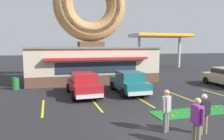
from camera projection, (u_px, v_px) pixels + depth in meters
ground_plane at (167, 132)px, 8.78m from camera, size 160.00×160.00×0.00m
donut_shop_building at (91, 43)px, 21.56m from camera, size 12.30×6.75×10.96m
putting_mat at (195, 112)px, 11.36m from camera, size 4.60×1.40×0.03m
mini_donut_near_left at (176, 112)px, 11.16m from camera, size 0.13×0.13×0.04m
mini_donut_near_right at (220, 110)px, 11.61m from camera, size 0.13×0.13×0.04m
mini_donut_mid_left at (210, 108)px, 11.95m from camera, size 0.13×0.13×0.04m
mini_donut_mid_centre at (193, 110)px, 11.51m from camera, size 0.13×0.13×0.04m
mini_donut_mid_right at (171, 114)px, 10.88m from camera, size 0.13×0.13×0.04m
mini_donut_far_left at (173, 116)px, 10.55m from camera, size 0.13×0.13×0.04m
mini_donut_far_centre at (216, 107)px, 12.16m from camera, size 0.13×0.13×0.04m
golf_ball at (185, 113)px, 11.06m from camera, size 0.04×0.04×0.04m
car_red at (83, 83)px, 15.11m from camera, size 2.06×4.60×1.60m
car_teal at (129, 81)px, 15.94m from camera, size 2.06×4.60×1.60m
pedestrian_blue_sweater_man at (204, 112)px, 8.46m from camera, size 0.60×0.26×1.60m
pedestrian_hooded_kid at (166, 109)px, 8.67m from camera, size 0.50×0.42×1.72m
pedestrian_leather_jacket_man at (197, 120)px, 7.37m from camera, size 0.28×0.59×1.71m
trash_bin at (15, 83)px, 17.17m from camera, size 0.57×0.57×0.97m
gas_station_canopy at (160, 37)px, 33.90m from camera, size 9.00×4.46×5.30m
parking_stripe_far_left at (43, 108)px, 12.19m from camera, size 0.12×3.60×0.01m
parking_stripe_left at (95, 104)px, 13.03m from camera, size 0.12×3.60×0.01m
parking_stripe_mid_left at (142, 100)px, 13.86m from camera, size 0.12×3.60×0.01m
parking_stripe_centre at (183, 97)px, 14.70m from camera, size 0.12×3.60×0.01m
parking_stripe_mid_right at (219, 94)px, 15.54m from camera, size 0.12×3.60×0.01m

